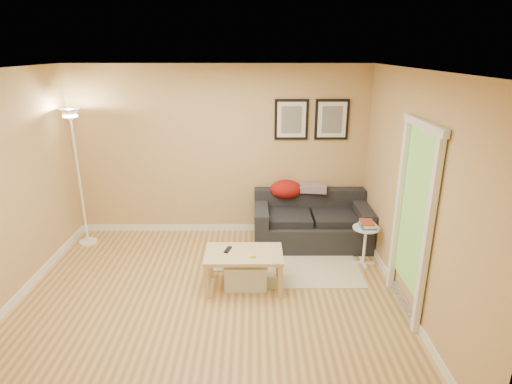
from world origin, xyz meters
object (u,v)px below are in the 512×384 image
Objects in this scene: coffee_table at (244,270)px; storage_bin at (246,273)px; floor_lamp at (80,183)px; book_stack at (368,224)px; side_table at (364,246)px; sofa at (311,220)px.

storage_bin is (0.02, 0.04, -0.07)m from coffee_table.
storage_bin is at bearing -26.57° from floor_lamp.
book_stack is (1.62, 0.56, 0.42)m from storage_bin.
storage_bin is 1.69m from side_table.
storage_bin is 2.07× the size of book_stack.
sofa is 0.92m from side_table.
floor_lamp is at bearing 179.80° from sofa.
sofa is 6.68× the size of book_stack.
sofa is at bearing 51.37° from storage_bin.
storage_bin is 0.26× the size of floor_lamp.
side_table is (1.60, 0.54, 0.11)m from storage_bin.
floor_lamp reaches higher than coffee_table.
floor_lamp is (-3.38, 0.01, 0.58)m from sofa.
side_table reaches higher than storage_bin.
sofa is 1.82× the size of coffee_table.
sofa is 3.14× the size of side_table.
book_stack is 4.11m from floor_lamp.
storage_bin is 1.76m from book_stack.
coffee_table is at bearing -128.37° from sofa.
sofa reaches higher than coffee_table.
book_stack is (0.66, -0.64, 0.21)m from sofa.
side_table is 4.13m from floor_lamp.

